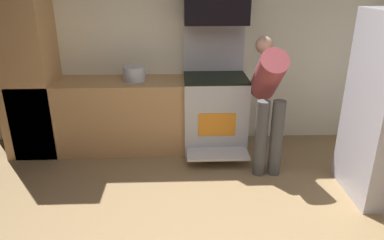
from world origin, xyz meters
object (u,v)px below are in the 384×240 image
object	(u,v)px
oven_range	(214,110)
microwave	(216,7)
stock_pot	(134,74)
person_cook	(268,94)

from	to	relation	value
oven_range	microwave	distance (m)	1.23
microwave	stock_pot	world-z (taller)	microwave
microwave	stock_pot	bearing A→B (deg)	-175.31
person_cook	stock_pot	distance (m)	1.60
person_cook	stock_pot	world-z (taller)	person_cook
oven_range	microwave	bearing A→B (deg)	90.00
person_cook	stock_pot	bearing A→B (deg)	160.38
oven_range	stock_pot	xyz separation A→B (m)	(-0.97, 0.01, 0.47)
oven_range	microwave	size ratio (longest dim) A/B	2.10
person_cook	stock_pot	size ratio (longest dim) A/B	5.38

